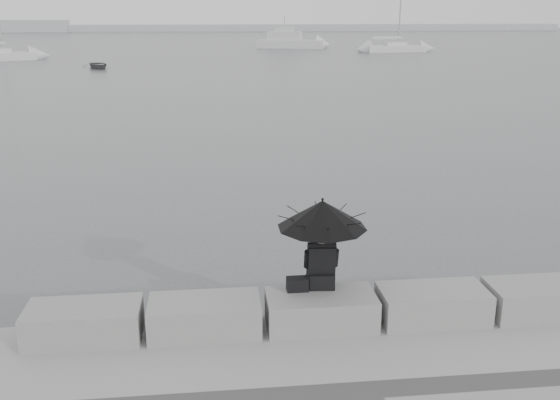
{
  "coord_description": "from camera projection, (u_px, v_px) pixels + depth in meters",
  "views": [
    {
      "loc": [
        -1.52,
        -8.63,
        4.98
      ],
      "look_at": [
        -0.22,
        3.0,
        1.42
      ],
      "focal_mm": 40.0,
      "sensor_mm": 36.0,
      "label": 1
    }
  ],
  "objects": [
    {
      "name": "ground",
      "position": [
        315.0,
        340.0,
        9.82
      ],
      "size": [
        360.0,
        360.0,
        0.0
      ],
      "primitive_type": "plane",
      "color": "#4B4E51",
      "rests_on": "ground"
    },
    {
      "name": "stone_block_far_left",
      "position": [
        84.0,
        323.0,
        8.81
      ],
      "size": [
        1.6,
        0.8,
        0.5
      ],
      "primitive_type": "cube",
      "color": "gray",
      "rests_on": "promenade"
    },
    {
      "name": "stone_block_left",
      "position": [
        205.0,
        317.0,
        8.99
      ],
      "size": [
        1.6,
        0.8,
        0.5
      ],
      "primitive_type": "cube",
      "color": "gray",
      "rests_on": "promenade"
    },
    {
      "name": "stone_block_centre",
      "position": [
        321.0,
        311.0,
        9.17
      ],
      "size": [
        1.6,
        0.8,
        0.5
      ],
      "primitive_type": "cube",
      "color": "gray",
      "rests_on": "promenade"
    },
    {
      "name": "stone_block_right",
      "position": [
        433.0,
        305.0,
        9.35
      ],
      "size": [
        1.6,
        0.8,
        0.5
      ],
      "primitive_type": "cube",
      "color": "gray",
      "rests_on": "promenade"
    },
    {
      "name": "stone_block_far_right",
      "position": [
        540.0,
        299.0,
        9.53
      ],
      "size": [
        1.6,
        0.8,
        0.5
      ],
      "primitive_type": "cube",
      "color": "gray",
      "rests_on": "promenade"
    },
    {
      "name": "seated_person",
      "position": [
        322.0,
        222.0,
        9.09
      ],
      "size": [
        1.33,
        1.33,
        1.39
      ],
      "rotation": [
        0.0,
        0.0,
        -0.07
      ],
      "color": "black",
      "rests_on": "stone_block_centre"
    },
    {
      "name": "bag",
      "position": [
        297.0,
        284.0,
        9.22
      ],
      "size": [
        0.32,
        0.18,
        0.2
      ],
      "primitive_type": "cube",
      "color": "black",
      "rests_on": "stone_block_centre"
    },
    {
      "name": "distant_landmass",
      "position": [
        181.0,
        28.0,
        155.59
      ],
      "size": [
        180.0,
        8.0,
        2.8
      ],
      "color": "#A9ABAE",
      "rests_on": "ground"
    },
    {
      "name": "sailboat_right",
      "position": [
        395.0,
        48.0,
        78.07
      ],
      "size": [
        7.95,
        3.46,
        12.9
      ],
      "rotation": [
        0.0,
        0.0,
        0.14
      ],
      "color": "#BCBCBE",
      "rests_on": "ground"
    },
    {
      "name": "motor_cruiser",
      "position": [
        291.0,
        41.0,
        86.04
      ],
      "size": [
        9.55,
        5.35,
        4.5
      ],
      "rotation": [
        0.0,
        0.0,
        -0.3
      ],
      "color": "#BCBCBE",
      "rests_on": "ground"
    },
    {
      "name": "dinghy",
      "position": [
        98.0,
        65.0,
        55.89
      ],
      "size": [
        3.67,
        2.6,
        0.57
      ],
      "primitive_type": "imported",
      "rotation": [
        0.0,
        0.0,
        0.39
      ],
      "color": "slate",
      "rests_on": "ground"
    }
  ]
}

